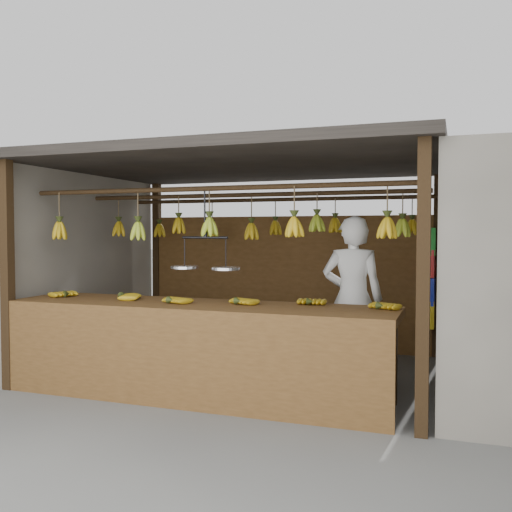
% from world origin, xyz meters
% --- Properties ---
extents(ground, '(80.00, 80.00, 0.00)m').
position_xyz_m(ground, '(0.00, 0.00, 0.00)').
color(ground, '#5B5B57').
extents(stall, '(4.30, 3.30, 2.40)m').
position_xyz_m(stall, '(0.00, 0.33, 1.97)').
color(stall, black).
rests_on(stall, ground).
extents(counter, '(3.79, 0.86, 0.96)m').
position_xyz_m(counter, '(-0.09, -1.23, 0.71)').
color(counter, brown).
rests_on(counter, ground).
extents(hanging_bananas, '(3.62, 2.25, 0.37)m').
position_xyz_m(hanging_bananas, '(-0.01, 0.00, 1.62)').
color(hanging_bananas, '#B79013').
rests_on(hanging_bananas, ground).
extents(balance_scale, '(0.73, 0.32, 0.78)m').
position_xyz_m(balance_scale, '(-0.06, -1.00, 1.27)').
color(balance_scale, black).
rests_on(balance_scale, ground).
extents(vendor, '(0.68, 0.49, 1.75)m').
position_xyz_m(vendor, '(1.20, -0.01, 0.88)').
color(vendor, white).
rests_on(vendor, ground).
extents(bag_bundles, '(0.08, 0.26, 1.24)m').
position_xyz_m(bag_bundles, '(1.94, 1.35, 1.02)').
color(bag_bundles, '#199926').
rests_on(bag_bundles, ground).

